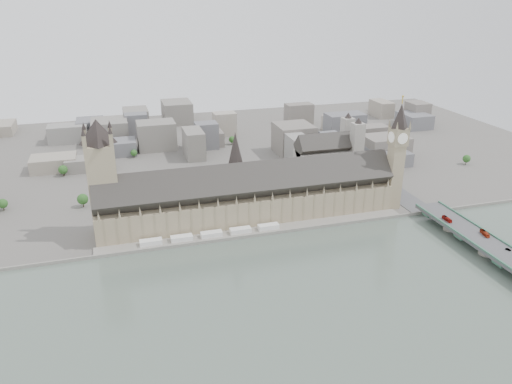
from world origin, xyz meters
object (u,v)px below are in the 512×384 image
object	(u,v)px
red_bus_north	(447,219)
car_silver	(508,249)
palace_of_westminster	(249,196)
elizabeth_tower	(397,149)
westminster_bridge	(480,244)
red_bus_south	(485,233)
westminster_abbey	(329,157)
victoria_tower	(102,173)

from	to	relation	value
red_bus_north	car_silver	distance (m)	59.22
palace_of_westminster	car_silver	xyz separation A→B (m)	(168.16, -128.93, -11.78)
elizabeth_tower	westminster_bridge	bearing A→B (deg)	-75.89
elizabeth_tower	red_bus_south	distance (m)	106.62
westminster_abbey	westminster_bridge	bearing A→B (deg)	-74.36
westminster_abbey	red_bus_south	world-z (taller)	westminster_abbey
palace_of_westminster	westminster_abbey	distance (m)	134.09
red_bus_south	red_bus_north	bearing A→B (deg)	122.84
victoria_tower	red_bus_south	world-z (taller)	victoria_tower
red_bus_north	red_bus_south	size ratio (longest dim) A/B	0.97
elizabeth_tower	victoria_tower	world-z (taller)	elizabeth_tower
victoria_tower	westminster_abbey	xyz separation A→B (m)	(232.92, 69.00, -30.12)
elizabeth_tower	red_bus_north	xyz separation A→B (m)	(17.99, -59.29, -46.26)
westminster_abbey	red_bus_north	size ratio (longest dim) A/B	6.02
red_bus_north	car_silver	size ratio (longest dim) A/B	2.75
westminster_bridge	palace_of_westminster	bearing A→B (deg)	146.51
palace_of_westminster	westminster_bridge	size ratio (longest dim) A/B	0.82
red_bus_south	car_silver	xyz separation A→B (m)	(-0.09, -26.03, -0.94)
red_bus_north	victoria_tower	bearing A→B (deg)	165.92
victoria_tower	palace_of_westminster	bearing A→B (deg)	-2.96
palace_of_westminster	westminster_abbey	bearing A→B (deg)	34.17
palace_of_westminster	elizabeth_tower	bearing A→B (deg)	-4.85
red_bus_north	red_bus_south	xyz separation A→B (m)	(12.26, -31.91, 0.04)
car_silver	palace_of_westminster	bearing A→B (deg)	120.31
palace_of_westminster	elizabeth_tower	world-z (taller)	elizabeth_tower
red_bus_south	car_silver	bearing A→B (deg)	-78.37
palace_of_westminster	elizabeth_tower	xyz separation A→B (m)	(138.00, -11.70, 35.38)
elizabeth_tower	victoria_tower	xyz separation A→B (m)	(-260.00, 18.00, -2.88)
victoria_tower	car_silver	size ratio (longest dim) A/B	24.30
palace_of_westminster	victoria_tower	world-z (taller)	victoria_tower
red_bus_north	red_bus_south	world-z (taller)	red_bus_south
palace_of_westminster	elizabeth_tower	distance (m)	142.94
victoria_tower	car_silver	world-z (taller)	victoria_tower
victoria_tower	westminster_bridge	bearing A→B (deg)	-21.78
palace_of_westminster	westminster_bridge	distance (m)	195.05
elizabeth_tower	car_silver	world-z (taller)	elizabeth_tower
westminster_abbey	red_bus_south	distance (m)	187.66
palace_of_westminster	westminster_bridge	world-z (taller)	palace_of_westminster
elizabeth_tower	victoria_tower	distance (m)	260.64
victoria_tower	red_bus_north	distance (m)	291.78
westminster_abbey	car_silver	size ratio (longest dim) A/B	16.52
palace_of_westminster	westminster_abbey	world-z (taller)	westminster_abbey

